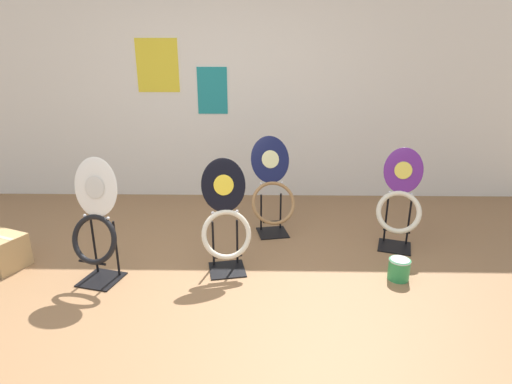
{
  "coord_description": "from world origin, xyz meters",
  "views": [
    {
      "loc": [
        0.44,
        -2.27,
        1.62
      ],
      "look_at": [
        0.39,
        0.93,
        0.55
      ],
      "focal_mm": 28.0,
      "sensor_mm": 36.0,
      "label": 1
    }
  ],
  "objects_px": {
    "toilet_seat_display_navy_moon": "(272,190)",
    "paint_can": "(399,269)",
    "toilet_seat_display_white_plain": "(96,227)",
    "toilet_seat_display_jazz_black": "(226,221)",
    "toilet_seat_display_purple_note": "(400,202)"
  },
  "relations": [
    {
      "from": "toilet_seat_display_navy_moon",
      "to": "toilet_seat_display_white_plain",
      "type": "bearing_deg",
      "value": -144.89
    },
    {
      "from": "toilet_seat_display_white_plain",
      "to": "toilet_seat_display_jazz_black",
      "type": "relative_size",
      "value": 1.06
    },
    {
      "from": "toilet_seat_display_white_plain",
      "to": "toilet_seat_display_jazz_black",
      "type": "height_order",
      "value": "toilet_seat_display_white_plain"
    },
    {
      "from": "toilet_seat_display_navy_moon",
      "to": "paint_can",
      "type": "bearing_deg",
      "value": -42.67
    },
    {
      "from": "toilet_seat_display_purple_note",
      "to": "toilet_seat_display_jazz_black",
      "type": "distance_m",
      "value": 1.55
    },
    {
      "from": "toilet_seat_display_white_plain",
      "to": "toilet_seat_display_jazz_black",
      "type": "distance_m",
      "value": 0.96
    },
    {
      "from": "toilet_seat_display_navy_moon",
      "to": "toilet_seat_display_jazz_black",
      "type": "relative_size",
      "value": 1.03
    },
    {
      "from": "toilet_seat_display_purple_note",
      "to": "paint_can",
      "type": "bearing_deg",
      "value": -104.86
    },
    {
      "from": "toilet_seat_display_navy_moon",
      "to": "toilet_seat_display_jazz_black",
      "type": "distance_m",
      "value": 0.84
    },
    {
      "from": "toilet_seat_display_purple_note",
      "to": "paint_can",
      "type": "xyz_separation_m",
      "value": [
        -0.15,
        -0.57,
        -0.33
      ]
    },
    {
      "from": "toilet_seat_display_white_plain",
      "to": "toilet_seat_display_navy_moon",
      "type": "bearing_deg",
      "value": 35.11
    },
    {
      "from": "toilet_seat_display_navy_moon",
      "to": "toilet_seat_display_purple_note",
      "type": "height_order",
      "value": "toilet_seat_display_navy_moon"
    },
    {
      "from": "paint_can",
      "to": "toilet_seat_display_white_plain",
      "type": "bearing_deg",
      "value": -178.85
    },
    {
      "from": "toilet_seat_display_jazz_black",
      "to": "toilet_seat_display_purple_note",
      "type": "bearing_deg",
      "value": 16.23
    },
    {
      "from": "toilet_seat_display_purple_note",
      "to": "toilet_seat_display_jazz_black",
      "type": "xyz_separation_m",
      "value": [
        -1.49,
        -0.43,
        -0.0
      ]
    }
  ]
}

